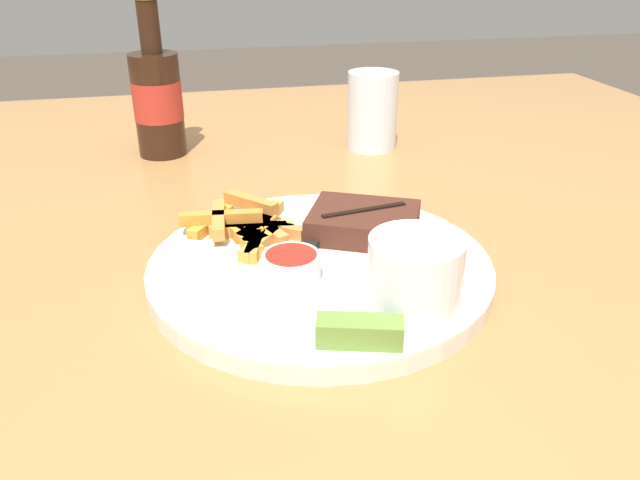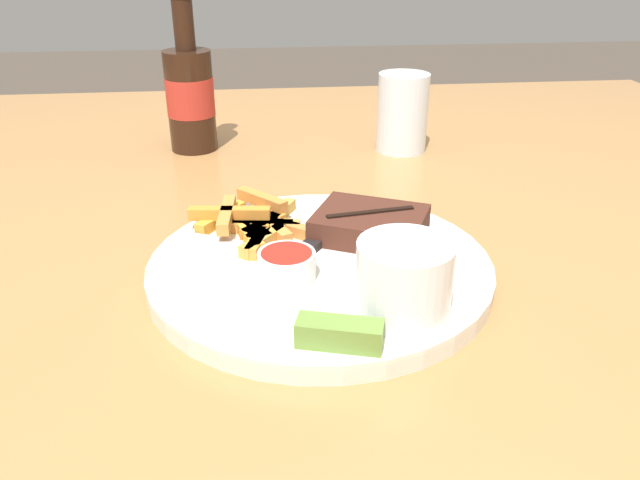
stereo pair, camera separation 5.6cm
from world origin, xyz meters
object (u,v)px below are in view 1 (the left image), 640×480
object	(u,v)px
steak_portion	(364,222)
beer_bottle	(157,98)
dinner_plate	(320,268)
dipping_sauce_cup	(291,266)
fork_utensil	(234,248)
drinking_glass	(372,111)
coleslaw_cup	(415,270)
knife_utensil	(321,236)
pickle_spear	(355,332)

from	to	relation	value
steak_portion	beer_bottle	size ratio (longest dim) A/B	0.57
dinner_plate	dipping_sauce_cup	bearing A→B (deg)	-135.63
fork_utensil	steak_portion	bearing A→B (deg)	28.84
dinner_plate	steak_portion	xyz separation A→B (m)	(0.05, 0.04, 0.02)
drinking_glass	dinner_plate	bearing A→B (deg)	-113.65
coleslaw_cup	knife_utensil	bearing A→B (deg)	107.98
dipping_sauce_cup	beer_bottle	xyz separation A→B (m)	(-0.11, 0.43, 0.05)
dinner_plate	fork_utensil	distance (m)	0.08
dinner_plate	coleslaw_cup	distance (m)	0.12
dipping_sauce_cup	coleslaw_cup	bearing A→B (deg)	-36.19
dinner_plate	dipping_sauce_cup	distance (m)	0.05
beer_bottle	drinking_glass	distance (m)	0.30
steak_portion	pickle_spear	world-z (taller)	steak_portion
pickle_spear	fork_utensil	bearing A→B (deg)	113.18
dinner_plate	beer_bottle	xyz separation A→B (m)	(-0.14, 0.40, 0.07)
pickle_spear	beer_bottle	world-z (taller)	beer_bottle
knife_utensil	dinner_plate	bearing A→B (deg)	-156.58
beer_bottle	fork_utensil	bearing A→B (deg)	-79.38
fork_utensil	coleslaw_cup	bearing A→B (deg)	-19.83
coleslaw_cup	dipping_sauce_cup	distance (m)	0.11
fork_utensil	drinking_glass	distance (m)	0.40
pickle_spear	drinking_glass	xyz separation A→B (m)	(0.16, 0.49, 0.03)
coleslaw_cup	pickle_spear	xyz separation A→B (m)	(-0.06, -0.04, -0.02)
steak_portion	fork_utensil	xyz separation A→B (m)	(-0.13, -0.01, -0.01)
steak_portion	pickle_spear	size ratio (longest dim) A/B	1.95
coleslaw_cup	dipping_sauce_cup	world-z (taller)	coleslaw_cup
pickle_spear	drinking_glass	size ratio (longest dim) A/B	0.60
knife_utensil	drinking_glass	size ratio (longest dim) A/B	1.28
dinner_plate	knife_utensil	distance (m)	0.05
knife_utensil	pickle_spear	bearing A→B (deg)	-147.64
dinner_plate	fork_utensil	xyz separation A→B (m)	(-0.08, 0.04, 0.01)
coleslaw_cup	fork_utensil	world-z (taller)	coleslaw_cup
steak_portion	dipping_sauce_cup	bearing A→B (deg)	-138.91
steak_portion	drinking_glass	xyz separation A→B (m)	(0.10, 0.32, 0.02)
steak_portion	beer_bottle	world-z (taller)	beer_bottle
steak_portion	coleslaw_cup	bearing A→B (deg)	-89.68
steak_portion	knife_utensil	bearing A→B (deg)	-178.49
pickle_spear	drinking_glass	bearing A→B (deg)	71.89
beer_bottle	drinking_glass	world-z (taller)	beer_bottle
steak_portion	pickle_spear	distance (m)	0.19
coleslaw_cup	steak_portion	bearing A→B (deg)	90.32
beer_bottle	knife_utensil	bearing A→B (deg)	-66.55
fork_utensil	pickle_spear	bearing A→B (deg)	-41.57
coleslaw_cup	beer_bottle	size ratio (longest dim) A/B	0.33
coleslaw_cup	drinking_glass	world-z (taller)	drinking_glass
knife_utensil	beer_bottle	distance (m)	0.39
fork_utensil	dipping_sauce_cup	bearing A→B (deg)	-31.88
steak_portion	beer_bottle	distance (m)	0.41
coleslaw_cup	knife_utensil	xyz separation A→B (m)	(-0.04, 0.14, -0.03)
knife_utensil	drinking_glass	bearing A→B (deg)	11.93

